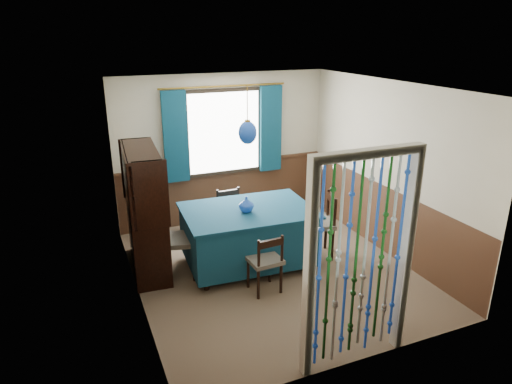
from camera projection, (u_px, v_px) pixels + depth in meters
name	position (u px, v px, depth m)	size (l,w,h in m)	color
floor	(272.00, 270.00, 6.32)	(4.00, 4.00, 0.00)	brown
ceiling	(275.00, 86.00, 5.48)	(4.00, 4.00, 0.00)	silver
wall_back	(223.00, 149.00, 7.63)	(3.60, 3.60, 0.00)	beige
wall_front	(365.00, 249.00, 4.16)	(3.60, 3.60, 0.00)	beige
wall_left	(131.00, 204.00, 5.24)	(4.00, 4.00, 0.00)	beige
wall_right	(387.00, 169.00, 6.55)	(4.00, 4.00, 0.00)	beige
wainscot_back	(225.00, 192.00, 7.87)	(3.60, 3.60, 0.00)	#4A2D1C
wainscot_front	(358.00, 318.00, 4.42)	(3.60, 3.60, 0.00)	#4A2D1C
wainscot_left	(138.00, 262.00, 5.50)	(4.00, 4.00, 0.00)	#4A2D1C
wainscot_right	(381.00, 217.00, 6.80)	(4.00, 4.00, 0.00)	#4A2D1C
window	(224.00, 132.00, 7.49)	(1.32, 0.12, 1.42)	black
doorway	(360.00, 266.00, 4.28)	(1.16, 0.12, 2.18)	silver
dining_table	(248.00, 234.00, 6.30)	(1.81, 1.30, 0.84)	navy
chair_near	(265.00, 261.00, 5.67)	(0.42, 0.40, 0.80)	black
chair_far	(232.00, 216.00, 6.99)	(0.43, 0.41, 0.85)	black
chair_left	(176.00, 240.00, 6.03)	(0.55, 0.57, 0.96)	black
chair_right	(320.00, 223.00, 6.59)	(0.56, 0.58, 0.95)	black
sideboard	(146.00, 228.00, 6.19)	(0.55, 1.34, 1.71)	black
pendant_lamp	(247.00, 132.00, 5.82)	(0.24, 0.24, 0.75)	olive
vase_table	(246.00, 205.00, 6.07)	(0.18, 0.18, 0.19)	#17409F
bowl_shelf	(151.00, 193.00, 5.77)	(0.21, 0.21, 0.05)	beige
vase_sideboard	(146.00, 198.00, 6.28)	(0.20, 0.20, 0.21)	beige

